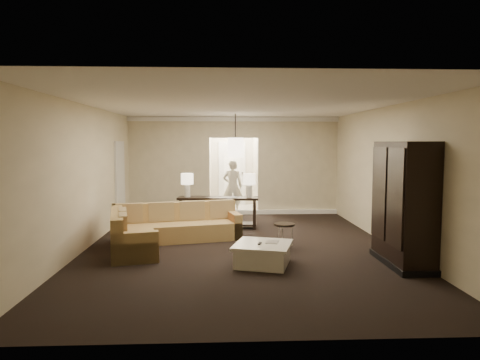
{
  "coord_description": "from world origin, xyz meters",
  "views": [
    {
      "loc": [
        -0.38,
        -8.27,
        2.07
      ],
      "look_at": [
        0.05,
        1.2,
        1.24
      ],
      "focal_mm": 32.0,
      "sensor_mm": 36.0,
      "label": 1
    }
  ],
  "objects_px": {
    "console_table": "(218,210)",
    "drink_table": "(284,231)",
    "coffee_table": "(263,254)",
    "person": "(233,183)",
    "armoire": "(403,206)",
    "sectional_sofa": "(164,229)"
  },
  "relations": [
    {
      "from": "armoire",
      "to": "coffee_table",
      "type": "bearing_deg",
      "value": 177.79
    },
    {
      "from": "console_table",
      "to": "drink_table",
      "type": "xyz_separation_m",
      "value": [
        1.29,
        -2.15,
        -0.09
      ]
    },
    {
      "from": "coffee_table",
      "to": "drink_table",
      "type": "height_order",
      "value": "drink_table"
    },
    {
      "from": "sectional_sofa",
      "to": "person",
      "type": "distance_m",
      "value": 4.28
    },
    {
      "from": "console_table",
      "to": "drink_table",
      "type": "bearing_deg",
      "value": -53.22
    },
    {
      "from": "drink_table",
      "to": "coffee_table",
      "type": "bearing_deg",
      "value": -116.48
    },
    {
      "from": "console_table",
      "to": "person",
      "type": "distance_m",
      "value": 2.37
    },
    {
      "from": "armoire",
      "to": "console_table",
      "type": "bearing_deg",
      "value": 133.6
    },
    {
      "from": "armoire",
      "to": "sectional_sofa",
      "type": "bearing_deg",
      "value": 158.94
    },
    {
      "from": "armoire",
      "to": "drink_table",
      "type": "distance_m",
      "value": 2.25
    },
    {
      "from": "coffee_table",
      "to": "armoire",
      "type": "relative_size",
      "value": 0.55
    },
    {
      "from": "person",
      "to": "console_table",
      "type": "bearing_deg",
      "value": 85.59
    },
    {
      "from": "drink_table",
      "to": "person",
      "type": "relative_size",
      "value": 0.29
    },
    {
      "from": "drink_table",
      "to": "person",
      "type": "distance_m",
      "value": 4.57
    },
    {
      "from": "armoire",
      "to": "person",
      "type": "relative_size",
      "value": 1.21
    },
    {
      "from": "coffee_table",
      "to": "person",
      "type": "bearing_deg",
      "value": 93.75
    },
    {
      "from": "console_table",
      "to": "person",
      "type": "xyz_separation_m",
      "value": [
        0.41,
        2.3,
        0.41
      ]
    },
    {
      "from": "coffee_table",
      "to": "person",
      "type": "xyz_separation_m",
      "value": [
        -0.36,
        5.5,
        0.67
      ]
    },
    {
      "from": "console_table",
      "to": "drink_table",
      "type": "height_order",
      "value": "console_table"
    },
    {
      "from": "coffee_table",
      "to": "drink_table",
      "type": "bearing_deg",
      "value": 63.52
    },
    {
      "from": "console_table",
      "to": "person",
      "type": "height_order",
      "value": "person"
    },
    {
      "from": "coffee_table",
      "to": "console_table",
      "type": "xyz_separation_m",
      "value": [
        -0.77,
        3.2,
        0.26
      ]
    }
  ]
}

